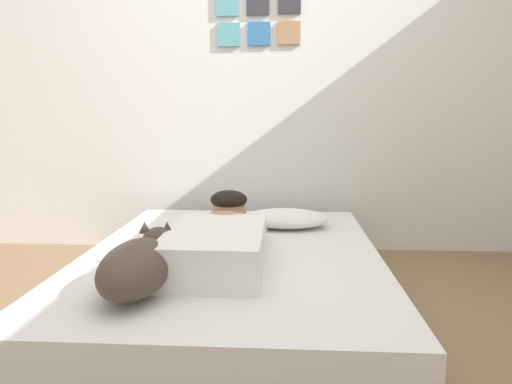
% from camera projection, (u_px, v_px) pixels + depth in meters
% --- Properties ---
extents(ground_plane, '(12.86, 12.86, 0.00)m').
position_uv_depth(ground_plane, '(236.00, 356.00, 1.92)').
color(ground_plane, '#8C6B4C').
extents(back_wall, '(4.43, 0.12, 2.50)m').
position_uv_depth(back_wall, '(258.00, 79.00, 3.32)').
color(back_wall, silver).
rests_on(back_wall, ground).
extents(bed, '(1.50, 2.00, 0.32)m').
position_uv_depth(bed, '(233.00, 281.00, 2.33)').
color(bed, '#726051').
rests_on(bed, ground).
extents(pillow, '(0.52, 0.32, 0.11)m').
position_uv_depth(pillow, '(286.00, 218.00, 2.78)').
color(pillow, white).
rests_on(pillow, bed).
extents(person_lying, '(0.43, 0.92, 0.27)m').
position_uv_depth(person_lying, '(220.00, 237.00, 2.15)').
color(person_lying, white).
rests_on(person_lying, bed).
extents(dog, '(0.26, 0.57, 0.21)m').
position_uv_depth(dog, '(140.00, 264.00, 1.77)').
color(dog, '#4C3D33').
rests_on(dog, bed).
extents(coffee_cup, '(0.12, 0.09, 0.07)m').
position_uv_depth(coffee_cup, '(260.00, 224.00, 2.72)').
color(coffee_cup, white).
rests_on(coffee_cup, bed).
extents(cell_phone, '(0.07, 0.14, 0.01)m').
position_uv_depth(cell_phone, '(169.00, 257.00, 2.19)').
color(cell_phone, black).
rests_on(cell_phone, bed).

